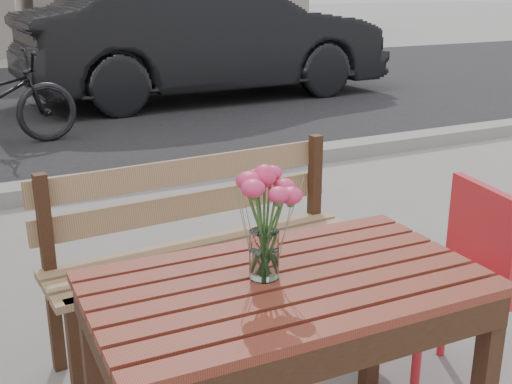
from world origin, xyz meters
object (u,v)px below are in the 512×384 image
main_table (287,314)px  parked_car (207,37)px  main_vase (264,209)px  red_chair (455,273)px

main_table → parked_car: parked_car is taller
main_vase → parked_car: size_ratio=0.07×
main_vase → parked_car: bearing=68.6°
main_table → main_vase: (-0.06, 0.04, 0.32)m
main_table → main_vase: main_vase is taller
main_table → main_vase: bearing=147.7°
main_table → red_chair: red_chair is taller
red_chair → parked_car: 6.66m
red_chair → main_vase: main_vase is taller
parked_car → main_vase: bearing=156.6°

